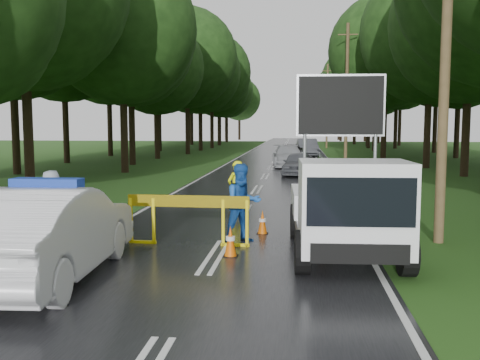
# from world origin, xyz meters

# --- Properties ---
(ground) EXTENTS (160.00, 160.00, 0.00)m
(ground) POSITION_xyz_m (0.00, 0.00, 0.00)
(ground) COLOR #224A15
(ground) RESTS_ON ground
(road) EXTENTS (7.00, 140.00, 0.02)m
(road) POSITION_xyz_m (0.00, 30.00, 0.01)
(road) COLOR black
(road) RESTS_ON ground
(guardrail) EXTENTS (0.12, 60.06, 0.70)m
(guardrail) POSITION_xyz_m (3.70, 29.67, 0.55)
(guardrail) COLOR gray
(guardrail) RESTS_ON ground
(utility_pole_near) EXTENTS (1.40, 0.24, 10.00)m
(utility_pole_near) POSITION_xyz_m (5.20, 2.00, 5.06)
(utility_pole_near) COLOR #4D3E23
(utility_pole_near) RESTS_ON ground
(utility_pole_mid) EXTENTS (1.40, 0.24, 10.00)m
(utility_pole_mid) POSITION_xyz_m (5.20, 28.00, 5.06)
(utility_pole_mid) COLOR #4D3E23
(utility_pole_mid) RESTS_ON ground
(utility_pole_far) EXTENTS (1.40, 0.24, 10.00)m
(utility_pole_far) POSITION_xyz_m (5.20, 54.00, 5.06)
(utility_pole_far) COLOR #4D3E23
(utility_pole_far) RESTS_ON ground
(police_sedan) EXTENTS (2.11, 5.32, 1.90)m
(police_sedan) POSITION_xyz_m (-2.80, -1.98, 0.87)
(police_sedan) COLOR silver
(police_sedan) RESTS_ON ground
(work_truck) EXTENTS (2.42, 5.09, 3.99)m
(work_truck) POSITION_xyz_m (2.80, 0.30, 1.08)
(work_truck) COLOR gray
(work_truck) RESTS_ON ground
(barrier) EXTENTS (2.92, 0.15, 1.21)m
(barrier) POSITION_xyz_m (-0.80, 1.00, 0.91)
(barrier) COLOR yellow
(barrier) RESTS_ON ground
(officer) EXTENTS (0.76, 0.75, 1.76)m
(officer) POSITION_xyz_m (-0.11, 5.00, 0.88)
(officer) COLOR #EBFA0D
(officer) RESTS_ON ground
(civilian) EXTENTS (1.17, 1.08, 1.92)m
(civilian) POSITION_xyz_m (0.44, 1.54, 0.96)
(civilian) COLOR #1A51AC
(civilian) RESTS_ON ground
(bystander_right) EXTENTS (1.00, 0.93, 1.72)m
(bystander_right) POSITION_xyz_m (-4.45, 1.59, 0.86)
(bystander_right) COLOR #8A94A6
(bystander_right) RESTS_ON ground
(queue_car_first) EXTENTS (1.94, 4.02, 1.32)m
(queue_car_first) POSITION_xyz_m (1.79, 18.96, 0.66)
(queue_car_first) COLOR #46494F
(queue_car_first) RESTS_ON ground
(queue_car_second) EXTENTS (2.43, 5.12, 1.44)m
(queue_car_second) POSITION_xyz_m (1.11, 24.96, 0.72)
(queue_car_second) COLOR #9D9FA5
(queue_car_second) RESTS_ON ground
(queue_car_third) EXTENTS (2.36, 4.71, 1.28)m
(queue_car_third) POSITION_xyz_m (1.25, 30.96, 0.64)
(queue_car_third) COLOR black
(queue_car_third) RESTS_ON ground
(queue_car_fourth) EXTENTS (2.03, 4.93, 1.59)m
(queue_car_fourth) POSITION_xyz_m (2.60, 36.96, 0.79)
(queue_car_fourth) COLOR #393B40
(queue_car_fourth) RESTS_ON ground
(cone_near_left) EXTENTS (0.39, 0.39, 0.82)m
(cone_near_left) POSITION_xyz_m (-3.50, -2.35, 0.40)
(cone_near_left) COLOR black
(cone_near_left) RESTS_ON ground
(cone_center) EXTENTS (0.33, 0.33, 0.69)m
(cone_center) POSITION_xyz_m (0.33, 0.03, 0.34)
(cone_center) COLOR black
(cone_center) RESTS_ON ground
(cone_far) EXTENTS (0.30, 0.30, 0.64)m
(cone_far) POSITION_xyz_m (0.86, 2.50, 0.31)
(cone_far) COLOR black
(cone_far) RESTS_ON ground
(cone_left_mid) EXTENTS (0.32, 0.32, 0.68)m
(cone_left_mid) POSITION_xyz_m (-3.40, 0.50, 0.33)
(cone_left_mid) COLOR black
(cone_left_mid) RESTS_ON ground
(cone_right) EXTENTS (0.35, 0.35, 0.74)m
(cone_right) POSITION_xyz_m (2.40, 1.75, 0.36)
(cone_right) COLOR black
(cone_right) RESTS_ON ground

